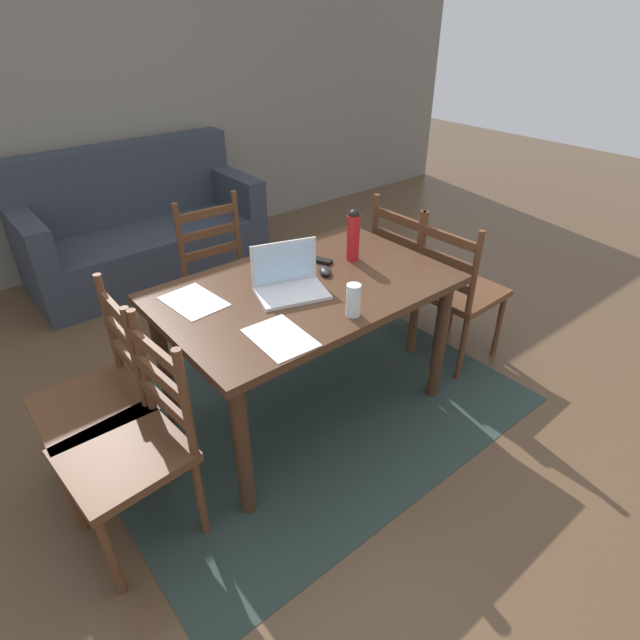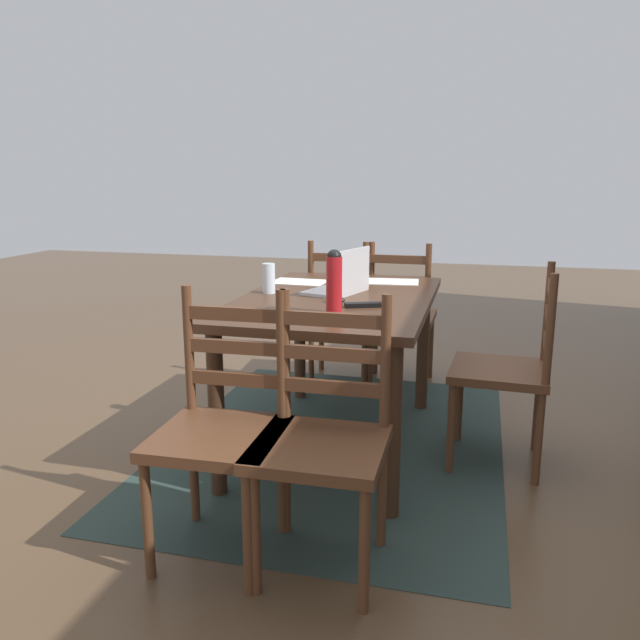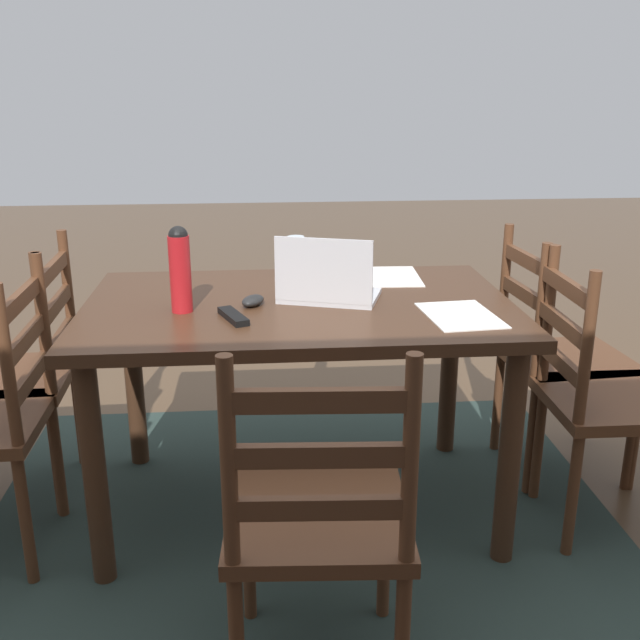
% 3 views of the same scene
% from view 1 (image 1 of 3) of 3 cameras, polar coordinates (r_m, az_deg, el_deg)
% --- Properties ---
extents(ground_plane, '(14.00, 14.00, 0.00)m').
position_cam_1_polar(ground_plane, '(2.93, -1.39, -9.47)').
color(ground_plane, brown).
extents(area_rug, '(2.19, 1.65, 0.01)m').
position_cam_1_polar(area_rug, '(2.93, -1.39, -9.43)').
color(area_rug, '#283833').
rests_on(area_rug, ground).
extents(wall_back, '(8.00, 0.12, 2.70)m').
position_cam_1_polar(wall_back, '(4.64, -24.07, 22.15)').
color(wall_back, slate).
rests_on(wall_back, ground).
extents(dining_table, '(1.41, 0.90, 0.77)m').
position_cam_1_polar(dining_table, '(2.54, -1.58, 1.82)').
color(dining_table, '#422819').
rests_on(dining_table, ground).
extents(chair_left_far, '(0.44, 0.44, 0.95)m').
position_cam_1_polar(chair_left_far, '(2.45, -23.16, -8.22)').
color(chair_left_far, '#56331E').
rests_on(chair_left_far, ground).
extents(chair_right_far, '(0.45, 0.45, 0.95)m').
position_cam_1_polar(chair_right_far, '(3.37, 10.06, 5.40)').
color(chair_right_far, '#56331E').
rests_on(chair_right_far, ground).
extents(chair_left_near, '(0.47, 0.47, 0.95)m').
position_cam_1_polar(chair_left_near, '(2.18, -20.03, -13.17)').
color(chair_left_near, '#56331E').
rests_on(chair_left_near, ground).
extents(chair_far_head, '(0.47, 0.47, 0.95)m').
position_cam_1_polar(chair_far_head, '(3.25, -10.48, 4.35)').
color(chair_far_head, '#56331E').
rests_on(chair_far_head, ground).
extents(chair_right_near, '(0.45, 0.45, 0.95)m').
position_cam_1_polar(chair_right_near, '(3.18, 14.90, 3.04)').
color(chair_right_near, '#56331E').
rests_on(chair_right_near, ground).
extents(couch, '(1.80, 0.80, 1.00)m').
position_cam_1_polar(couch, '(4.45, -19.10, 9.27)').
color(couch, '#2D333D').
rests_on(couch, ground).
extents(laptop, '(0.37, 0.31, 0.23)m').
position_cam_1_polar(laptop, '(2.42, -3.52, 4.49)').
color(laptop, silver).
rests_on(laptop, dining_table).
extents(water_bottle, '(0.07, 0.07, 0.27)m').
position_cam_1_polar(water_bottle, '(2.71, 3.70, 9.49)').
color(water_bottle, red).
rests_on(water_bottle, dining_table).
extents(drinking_glass, '(0.06, 0.06, 0.15)m').
position_cam_1_polar(drinking_glass, '(2.22, 3.72, 2.20)').
color(drinking_glass, silver).
rests_on(drinking_glass, dining_table).
extents(computer_mouse, '(0.10, 0.12, 0.03)m').
position_cam_1_polar(computer_mouse, '(2.59, 0.59, 5.47)').
color(computer_mouse, black).
rests_on(computer_mouse, dining_table).
extents(tv_remote, '(0.10, 0.17, 0.02)m').
position_cam_1_polar(tv_remote, '(2.73, -0.35, 6.72)').
color(tv_remote, black).
rests_on(tv_remote, dining_table).
extents(paper_stack_left, '(0.22, 0.31, 0.00)m').
position_cam_1_polar(paper_stack_left, '(2.11, -4.43, -1.95)').
color(paper_stack_left, white).
rests_on(paper_stack_left, dining_table).
extents(paper_stack_right, '(0.24, 0.31, 0.00)m').
position_cam_1_polar(paper_stack_right, '(2.42, -13.83, 2.02)').
color(paper_stack_right, white).
rests_on(paper_stack_right, dining_table).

